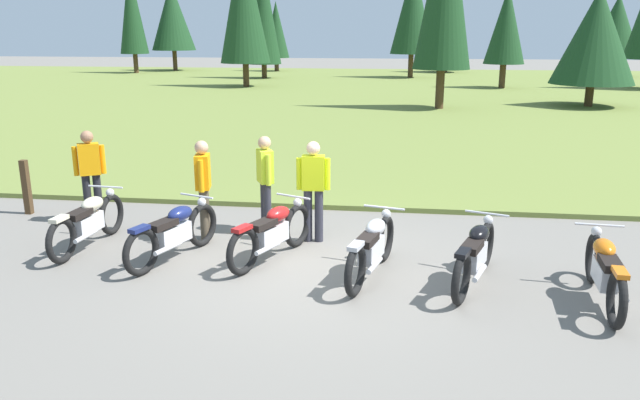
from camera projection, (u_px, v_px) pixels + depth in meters
name	position (u px, v px, depth m)	size (l,w,h in m)	color
ground_plane	(315.00, 270.00, 9.02)	(140.00, 140.00, 0.00)	slate
grass_moorland	(381.00, 95.00, 33.04)	(80.00, 44.00, 0.10)	olive
forest_treeline	(389.00, 13.00, 40.27)	(38.88, 27.23, 8.96)	#47331E
motorcycle_cream	(88.00, 221.00, 9.87)	(0.62, 2.10, 0.88)	black
motorcycle_navy	(174.00, 232.00, 9.35)	(0.89, 2.01, 0.88)	black
motorcycle_red	(272.00, 232.00, 9.35)	(1.00, 1.96, 0.88)	black
motorcycle_silver	(372.00, 247.00, 8.69)	(0.76, 2.06, 0.88)	black
motorcycle_black	(475.00, 254.00, 8.42)	(0.89, 2.01, 0.88)	black
motorcycle_orange	(605.00, 271.00, 7.85)	(0.62, 2.10, 0.88)	black
rider_with_back_turned	(313.00, 185.00, 10.04)	(0.55, 0.24, 1.67)	#2D2D38
rider_in_hivis_vest	(203.00, 184.00, 10.11)	(0.29, 0.54, 1.67)	#4C4233
rider_near_row_end	(90.00, 171.00, 11.09)	(0.49, 0.37, 1.67)	black
rider_checking_bike	(265.00, 178.00, 10.52)	(0.36, 0.50, 1.67)	#2D2D38
trail_marker_post	(26.00, 187.00, 11.68)	(0.12, 0.12, 1.04)	#47331E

